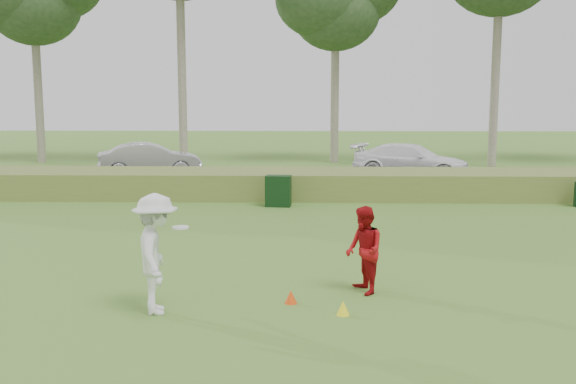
{
  "coord_description": "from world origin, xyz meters",
  "views": [
    {
      "loc": [
        0.38,
        -10.6,
        3.41
      ],
      "look_at": [
        0.0,
        4.0,
        1.3
      ],
      "focal_mm": 40.0,
      "sensor_mm": 36.0,
      "label": 1
    }
  ],
  "objects_px": {
    "car_mid": "(150,159)",
    "utility_cabinet": "(278,191)",
    "player_red": "(364,250)",
    "car_right": "(411,161)",
    "cone_orange": "(291,297)",
    "player_white": "(156,254)",
    "cone_yellow": "(343,308)"
  },
  "relations": [
    {
      "from": "car_mid",
      "to": "car_right",
      "type": "bearing_deg",
      "value": -107.41
    },
    {
      "from": "cone_yellow",
      "to": "utility_cabinet",
      "type": "bearing_deg",
      "value": 97.93
    },
    {
      "from": "cone_yellow",
      "to": "car_mid",
      "type": "xyz_separation_m",
      "value": [
        -7.45,
        18.19,
        0.68
      ]
    },
    {
      "from": "utility_cabinet",
      "to": "car_right",
      "type": "relative_size",
      "value": 0.2
    },
    {
      "from": "car_mid",
      "to": "utility_cabinet",
      "type": "bearing_deg",
      "value": -157.71
    },
    {
      "from": "cone_orange",
      "to": "car_right",
      "type": "height_order",
      "value": "car_right"
    },
    {
      "from": "cone_orange",
      "to": "car_right",
      "type": "bearing_deg",
      "value": 74.38
    },
    {
      "from": "cone_orange",
      "to": "cone_yellow",
      "type": "height_order",
      "value": "cone_yellow"
    },
    {
      "from": "cone_yellow",
      "to": "player_red",
      "type": "bearing_deg",
      "value": 70.07
    },
    {
      "from": "player_red",
      "to": "car_mid",
      "type": "distance_m",
      "value": 18.74
    },
    {
      "from": "player_red",
      "to": "utility_cabinet",
      "type": "height_order",
      "value": "player_red"
    },
    {
      "from": "player_white",
      "to": "car_right",
      "type": "bearing_deg",
      "value": -33.75
    },
    {
      "from": "player_white",
      "to": "car_right",
      "type": "height_order",
      "value": "player_white"
    },
    {
      "from": "player_red",
      "to": "car_right",
      "type": "xyz_separation_m",
      "value": [
        3.55,
        16.64,
        0.01
      ]
    },
    {
      "from": "player_red",
      "to": "cone_yellow",
      "type": "distance_m",
      "value": 1.43
    },
    {
      "from": "player_white",
      "to": "player_red",
      "type": "bearing_deg",
      "value": -83.97
    },
    {
      "from": "player_white",
      "to": "utility_cabinet",
      "type": "bearing_deg",
      "value": -20.66
    },
    {
      "from": "utility_cabinet",
      "to": "car_right",
      "type": "xyz_separation_m",
      "value": [
        5.44,
        7.34,
        0.29
      ]
    },
    {
      "from": "player_white",
      "to": "cone_orange",
      "type": "height_order",
      "value": "player_white"
    },
    {
      "from": "player_red",
      "to": "car_right",
      "type": "height_order",
      "value": "player_red"
    },
    {
      "from": "utility_cabinet",
      "to": "cone_yellow",
      "type": "bearing_deg",
      "value": -76.34
    },
    {
      "from": "player_white",
      "to": "car_mid",
      "type": "xyz_separation_m",
      "value": [
        -4.46,
        18.13,
        -0.18
      ]
    },
    {
      "from": "cone_yellow",
      "to": "car_right",
      "type": "distance_m",
      "value": 18.28
    },
    {
      "from": "player_red",
      "to": "cone_yellow",
      "type": "relative_size",
      "value": 6.65
    },
    {
      "from": "player_white",
      "to": "utility_cabinet",
      "type": "relative_size",
      "value": 1.94
    },
    {
      "from": "player_red",
      "to": "cone_yellow",
      "type": "bearing_deg",
      "value": -35.85
    },
    {
      "from": "car_right",
      "to": "cone_orange",
      "type": "bearing_deg",
      "value": -173.7
    },
    {
      "from": "player_red",
      "to": "car_right",
      "type": "distance_m",
      "value": 17.01
    },
    {
      "from": "player_white",
      "to": "cone_yellow",
      "type": "distance_m",
      "value": 3.11
    },
    {
      "from": "player_red",
      "to": "cone_orange",
      "type": "relative_size",
      "value": 6.81
    },
    {
      "from": "car_mid",
      "to": "player_white",
      "type": "bearing_deg",
      "value": 178.21
    },
    {
      "from": "player_white",
      "to": "player_red",
      "type": "relative_size",
      "value": 1.24
    }
  ]
}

